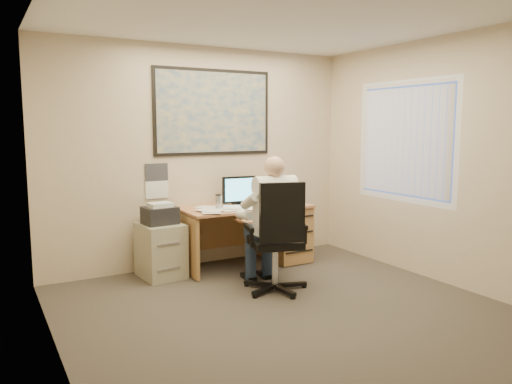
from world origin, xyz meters
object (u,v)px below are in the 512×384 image
filing_cabinet (161,245)px  office_chair (279,259)px  desk (267,228)px  person (274,224)px

filing_cabinet → office_chair: office_chair is taller
filing_cabinet → office_chair: bearing=-55.4°
office_chair → desk: bearing=80.9°
office_chair → person: (-0.02, 0.08, 0.37)m
desk → filing_cabinet: (-1.41, 0.03, -0.07)m
filing_cabinet → person: bearing=-53.7°
desk → filing_cabinet: desk is taller
filing_cabinet → person: (0.90, -1.02, 0.34)m
desk → filing_cabinet: 1.41m
desk → office_chair: size_ratio=1.36×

